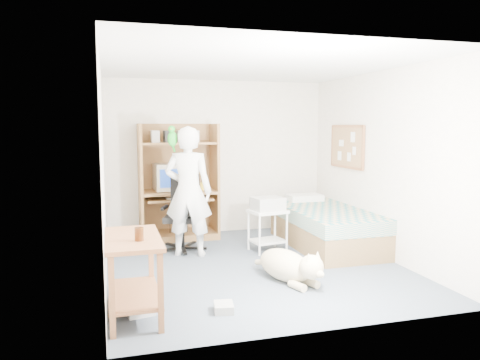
{
  "coord_description": "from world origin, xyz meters",
  "views": [
    {
      "loc": [
        -1.74,
        -5.53,
        1.77
      ],
      "look_at": [
        -0.06,
        0.41,
        1.05
      ],
      "focal_mm": 35.0,
      "sensor_mm": 36.0,
      "label": 1
    }
  ],
  "objects_px": {
    "side_desk": "(133,264)",
    "bed": "(325,227)",
    "person": "(188,191)",
    "printer_cart": "(268,224)",
    "dog": "(289,265)",
    "computer_hutch": "(178,186)",
    "office_chair": "(183,223)"
  },
  "relations": [
    {
      "from": "dog",
      "to": "printer_cart",
      "type": "bearing_deg",
      "value": 62.24
    },
    {
      "from": "side_desk",
      "to": "bed",
      "type": "bearing_deg",
      "value": 32.5
    },
    {
      "from": "printer_cart",
      "to": "computer_hutch",
      "type": "bearing_deg",
      "value": 124.01
    },
    {
      "from": "person",
      "to": "printer_cart",
      "type": "height_order",
      "value": "person"
    },
    {
      "from": "dog",
      "to": "printer_cart",
      "type": "distance_m",
      "value": 1.34
    },
    {
      "from": "computer_hutch",
      "to": "bed",
      "type": "xyz_separation_m",
      "value": [
        2.0,
        -1.12,
        -0.53
      ]
    },
    {
      "from": "bed",
      "to": "office_chair",
      "type": "relative_size",
      "value": 1.9
    },
    {
      "from": "side_desk",
      "to": "printer_cart",
      "type": "relative_size",
      "value": 1.69
    },
    {
      "from": "side_desk",
      "to": "person",
      "type": "distance_m",
      "value": 2.11
    },
    {
      "from": "computer_hutch",
      "to": "dog",
      "type": "distance_m",
      "value": 2.68
    },
    {
      "from": "office_chair",
      "to": "dog",
      "type": "height_order",
      "value": "office_chair"
    },
    {
      "from": "side_desk",
      "to": "person",
      "type": "relative_size",
      "value": 0.57
    },
    {
      "from": "computer_hutch",
      "to": "side_desk",
      "type": "distance_m",
      "value": 3.08
    },
    {
      "from": "bed",
      "to": "side_desk",
      "type": "distance_m",
      "value": 3.39
    },
    {
      "from": "office_chair",
      "to": "bed",
      "type": "bearing_deg",
      "value": 9.92
    },
    {
      "from": "computer_hutch",
      "to": "office_chair",
      "type": "xyz_separation_m",
      "value": [
        -0.04,
        -0.73,
        -0.44
      ]
    },
    {
      "from": "side_desk",
      "to": "office_chair",
      "type": "bearing_deg",
      "value": 69.87
    },
    {
      "from": "computer_hutch",
      "to": "dog",
      "type": "relative_size",
      "value": 1.6
    },
    {
      "from": "office_chair",
      "to": "printer_cart",
      "type": "height_order",
      "value": "office_chair"
    },
    {
      "from": "office_chair",
      "to": "side_desk",
      "type": "bearing_deg",
      "value": -89.42
    },
    {
      "from": "bed",
      "to": "office_chair",
      "type": "bearing_deg",
      "value": 169.2
    },
    {
      "from": "bed",
      "to": "side_desk",
      "type": "xyz_separation_m",
      "value": [
        -2.85,
        -1.82,
        0.21
      ]
    },
    {
      "from": "dog",
      "to": "side_desk",
      "type": "bearing_deg",
      "value": 176.62
    },
    {
      "from": "printer_cart",
      "to": "side_desk",
      "type": "bearing_deg",
      "value": -147.08
    },
    {
      "from": "bed",
      "to": "side_desk",
      "type": "relative_size",
      "value": 2.02
    },
    {
      "from": "bed",
      "to": "person",
      "type": "relative_size",
      "value": 1.15
    },
    {
      "from": "bed",
      "to": "person",
      "type": "height_order",
      "value": "person"
    },
    {
      "from": "side_desk",
      "to": "office_chair",
      "type": "relative_size",
      "value": 0.94
    },
    {
      "from": "printer_cart",
      "to": "person",
      "type": "bearing_deg",
      "value": 164.92
    },
    {
      "from": "person",
      "to": "printer_cart",
      "type": "bearing_deg",
      "value": -164.48
    },
    {
      "from": "person",
      "to": "printer_cart",
      "type": "relative_size",
      "value": 2.99
    },
    {
      "from": "side_desk",
      "to": "dog",
      "type": "height_order",
      "value": "side_desk"
    }
  ]
}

